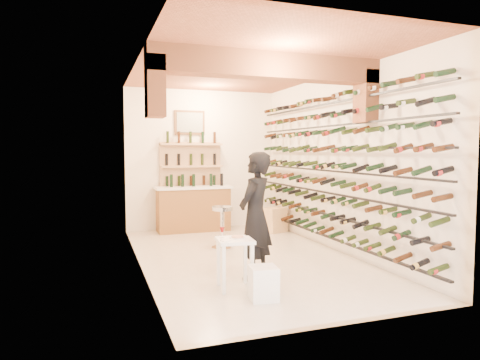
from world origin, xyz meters
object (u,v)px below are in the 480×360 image
(wine_rack, at_px, (326,165))
(white_stool, at_px, (263,283))
(back_counter, at_px, (193,207))
(crate_lower, at_px, (275,226))
(person, at_px, (255,216))
(chrome_barstool, at_px, (222,224))
(tasting_table, at_px, (235,248))

(wine_rack, distance_m, white_stool, 3.15)
(back_counter, height_order, crate_lower, back_counter)
(person, distance_m, chrome_barstool, 1.98)
(person, bearing_deg, tasting_table, -6.28)
(back_counter, relative_size, person, 0.95)
(tasting_table, bearing_deg, back_counter, 90.39)
(tasting_table, bearing_deg, crate_lower, 64.41)
(back_counter, relative_size, chrome_barstool, 2.17)
(white_stool, distance_m, crate_lower, 4.38)
(person, bearing_deg, back_counter, -134.08)
(tasting_table, bearing_deg, person, 43.96)
(back_counter, distance_m, tasting_table, 4.16)
(person, bearing_deg, white_stool, 31.13)
(crate_lower, bearing_deg, wine_rack, -86.13)
(tasting_table, height_order, chrome_barstool, tasting_table)
(white_stool, bearing_deg, tasting_table, 111.12)
(chrome_barstool, xyz_separation_m, crate_lower, (1.59, 1.17, -0.31))
(white_stool, xyz_separation_m, chrome_barstool, (0.31, 2.77, 0.25))
(back_counter, xyz_separation_m, crate_lower, (1.70, -0.71, -0.39))
(white_stool, bearing_deg, wine_rack, 44.75)
(chrome_barstool, distance_m, crate_lower, 2.00)
(back_counter, xyz_separation_m, person, (0.02, -3.81, 0.37))
(wine_rack, bearing_deg, person, -147.20)
(tasting_table, distance_m, crate_lower, 4.04)
(white_stool, relative_size, chrome_barstool, 0.52)
(chrome_barstool, height_order, crate_lower, chrome_barstool)
(wine_rack, height_order, crate_lower, wine_rack)
(person, distance_m, crate_lower, 3.61)
(wine_rack, distance_m, tasting_table, 2.86)
(white_stool, distance_m, chrome_barstool, 2.80)
(tasting_table, relative_size, chrome_barstool, 1.03)
(person, height_order, crate_lower, person)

